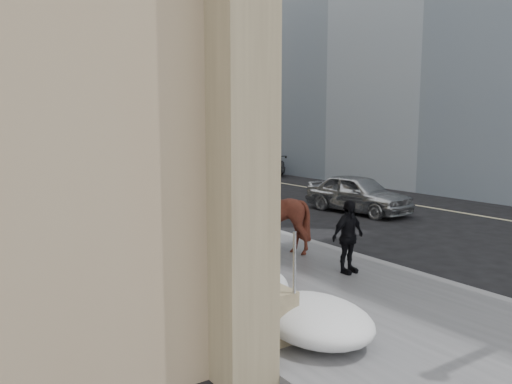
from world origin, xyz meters
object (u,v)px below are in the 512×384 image
Objects in this scene: car_grey at (261,164)px; pedestrian at (348,237)px; car_silver at (358,193)px; mounted_horse_right at (267,211)px; mounted_horse_left at (250,224)px.

pedestrian is at bearing 73.90° from car_grey.
car_grey is at bearing 54.43° from pedestrian.
car_silver is at bearing 83.44° from car_grey.
mounted_horse_right is 2.44m from pedestrian.
mounted_horse_left is 1.64× the size of pedestrian.
car_silver is at bearing -130.37° from mounted_horse_left.
mounted_horse_right is 0.54× the size of car_grey.
mounted_horse_left is 8.67m from car_silver.
mounted_horse_right is at bearing 94.57° from pedestrian.
car_grey is (11.04, 19.39, -0.22)m from pedestrian.
mounted_horse_left reaches higher than mounted_horse_right.
car_grey is at bearing -128.03° from mounted_horse_right.
car_silver is (6.00, 5.62, -0.20)m from pedestrian.
mounted_horse_left is at bearing 36.63° from mounted_horse_right.
car_silver is 0.88× the size of car_grey.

